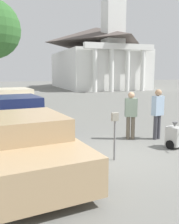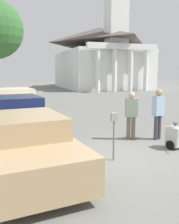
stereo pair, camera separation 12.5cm
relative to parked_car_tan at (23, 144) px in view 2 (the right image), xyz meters
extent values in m
plane|color=slate|center=(2.64, 0.22, -0.67)|extent=(120.00, 120.00, 0.00)
cube|color=tan|center=(0.00, 0.04, -0.10)|extent=(2.50, 5.03, 0.73)
cube|color=tan|center=(0.02, -0.16, 0.50)|extent=(1.93, 2.22, 0.48)
cylinder|color=black|center=(0.75, 1.64, -0.30)|extent=(0.27, 0.76, 0.75)
cylinder|color=black|center=(1.12, -1.34, -0.30)|extent=(0.27, 0.76, 0.75)
cube|color=#19234C|center=(0.00, 3.84, -0.11)|extent=(2.41, 4.99, 0.76)
cube|color=#19234C|center=(0.02, 3.65, 0.54)|extent=(1.85, 2.20, 0.55)
cylinder|color=black|center=(0.71, 5.43, -0.33)|extent=(0.26, 0.70, 0.68)
cylinder|color=black|center=(1.07, 2.47, -0.33)|extent=(0.26, 0.70, 0.68)
cube|color=beige|center=(0.00, 7.18, -0.09)|extent=(2.52, 5.09, 0.78)
cube|color=beige|center=(0.02, 6.99, 0.60)|extent=(1.94, 2.25, 0.60)
cylinder|color=black|center=(0.75, 8.80, -0.32)|extent=(0.26, 0.73, 0.71)
cylinder|color=black|center=(1.12, 5.79, -0.32)|extent=(0.26, 0.73, 0.71)
cylinder|color=slate|center=(2.38, -0.04, -0.12)|extent=(0.05, 0.05, 1.10)
cube|color=gray|center=(2.38, -0.04, 0.53)|extent=(0.18, 0.09, 0.22)
cylinder|color=#665B4C|center=(3.91, 1.71, -0.26)|extent=(0.14, 0.14, 0.83)
cylinder|color=#665B4C|center=(3.75, 1.76, -0.26)|extent=(0.14, 0.14, 0.83)
cube|color=gray|center=(3.83, 1.74, 0.48)|extent=(0.47, 0.35, 0.65)
sphere|color=tan|center=(3.83, 1.74, 0.92)|extent=(0.22, 0.22, 0.22)
cylinder|color=#3F3F47|center=(4.81, 1.46, -0.24)|extent=(0.14, 0.14, 0.87)
cylinder|color=#3F3F47|center=(4.65, 1.41, -0.24)|extent=(0.14, 0.14, 0.87)
cube|color=#99B2CC|center=(4.73, 1.44, 0.54)|extent=(0.46, 0.32, 0.69)
sphere|color=tan|center=(4.73, 1.44, 1.00)|extent=(0.24, 0.24, 0.24)
cube|color=#B2B2AD|center=(4.63, 0.34, -0.29)|extent=(0.48, 0.53, 0.60)
cone|color=#59595B|center=(4.63, 0.34, 0.09)|extent=(0.18, 0.18, 0.16)
cylinder|color=black|center=(4.43, 0.28, -0.53)|extent=(0.13, 0.28, 0.28)
cylinder|color=black|center=(4.83, 0.41, -0.53)|extent=(0.13, 0.28, 0.28)
cube|color=white|center=(13.16, 30.17, 2.00)|extent=(10.73, 15.29, 5.34)
pyramid|color=#564C47|center=(13.16, 30.17, 7.07)|extent=(10.94, 15.59, 2.40)
cylinder|color=white|center=(9.94, 21.93, 1.86)|extent=(0.56, 0.56, 5.07)
cylinder|color=white|center=(12.09, 21.93, 1.86)|extent=(0.56, 0.56, 5.07)
cylinder|color=white|center=(14.24, 21.93, 1.86)|extent=(0.56, 0.56, 5.07)
cylinder|color=white|center=(16.38, 21.93, 1.86)|extent=(0.56, 0.56, 5.07)
cube|color=white|center=(13.16, 21.93, 4.75)|extent=(9.12, 0.70, 0.70)
cube|color=white|center=(13.16, 24.03, 10.14)|extent=(2.40, 2.40, 10.95)
camera|label=1|loc=(-0.41, -6.02, 1.72)|focal=40.00mm
camera|label=2|loc=(-0.29, -6.06, 1.72)|focal=40.00mm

